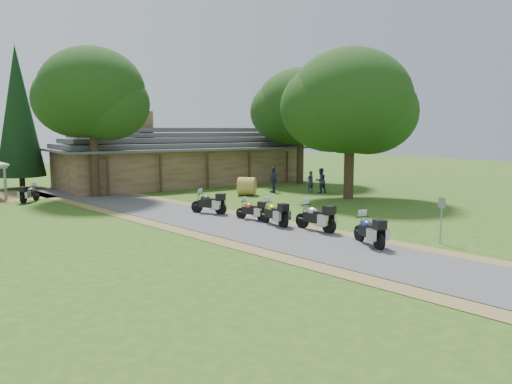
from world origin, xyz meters
TOP-DOWN VIEW (x-y plane):
  - ground at (0.00, 0.00)m, footprint 120.00×120.00m
  - driveway at (-0.50, 4.00)m, footprint 51.95×51.95m
  - lodge at (6.00, 24.00)m, footprint 21.40×9.40m
  - motorcycle_row_a at (1.70, -1.54)m, footprint 1.20×2.07m
  - motorcycle_row_b at (1.90, 1.93)m, footprint 0.92×2.16m
  - motorcycle_row_c at (1.13, 4.11)m, footprint 0.65×1.94m
  - motorcycle_row_d at (1.03, 5.91)m, footprint 1.10×1.78m
  - motorcycle_row_e at (0.16, 8.88)m, footprint 1.51×2.02m
  - motorcycle_carport_b at (-7.12, 19.49)m, footprint 1.63×1.69m
  - person_a at (11.17, 13.04)m, footprint 0.54×0.40m
  - person_b at (11.54, 12.33)m, footprint 0.63×0.47m
  - person_c at (8.83, 14.54)m, footprint 0.60×0.73m
  - hay_bale at (6.29, 14.28)m, footprint 1.77×1.76m
  - sign_post at (4.45, -2.91)m, footprint 0.35×0.06m
  - oak_lodge_left at (-2.84, 19.59)m, footprint 7.24×7.24m
  - oak_lodge_right at (14.52, 18.32)m, footprint 7.73×7.73m
  - oak_driveway at (11.10, 9.01)m, footprint 8.30×8.30m
  - cedar_near at (-6.14, 28.02)m, footprint 3.70×3.70m

SIDE VIEW (x-z plane):
  - ground at x=0.00m, z-range 0.00..0.00m
  - driveway at x=-0.50m, z-range 0.00..0.00m
  - motorcycle_row_d at x=1.03m, z-range 0.00..1.16m
  - motorcycle_carport_b at x=-7.12m, z-range 0.00..1.21m
  - hay_bale at x=6.29m, z-range 0.00..1.30m
  - motorcycle_row_c at x=1.13m, z-range 0.00..1.32m
  - motorcycle_row_e at x=0.16m, z-range 0.00..1.34m
  - motorcycle_row_a at x=1.70m, z-range 0.00..1.35m
  - motorcycle_row_b at x=1.90m, z-range 0.00..1.43m
  - person_a at x=11.17m, z-range 0.00..1.88m
  - sign_post at x=4.45m, z-range 0.00..1.93m
  - person_b at x=11.54m, z-range 0.00..2.16m
  - person_c at x=8.83m, z-range 0.00..2.26m
  - lodge at x=6.00m, z-range 0.00..4.90m
  - oak_driveway at x=11.10m, z-range 0.00..10.58m
  - oak_lodge_right at x=14.52m, z-range 0.00..10.71m
  - cedar_near at x=-6.14m, z-range 0.00..11.23m
  - oak_lodge_left at x=-2.84m, z-range 0.00..11.60m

